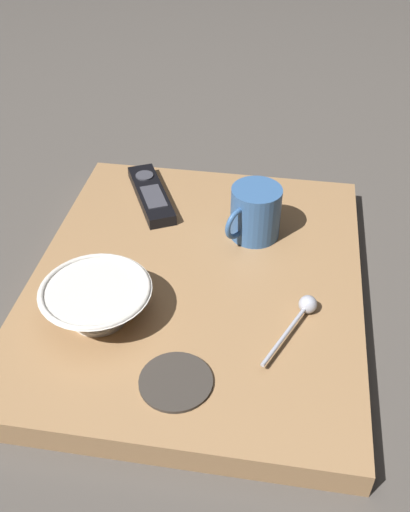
{
  "coord_description": "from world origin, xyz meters",
  "views": [
    {
      "loc": [
        -0.13,
        0.71,
        0.68
      ],
      "look_at": [
        -0.01,
        -0.03,
        0.06
      ],
      "focal_mm": 40.9,
      "sensor_mm": 36.0,
      "label": 1
    }
  ],
  "objects": [
    {
      "name": "coffee_mug",
      "position": [
        -0.08,
        -0.12,
        0.09
      ],
      "size": [
        0.09,
        0.11,
        0.1
      ],
      "color": "#33598C",
      "rests_on": "table"
    },
    {
      "name": "tv_remote_near",
      "position": [
        0.12,
        -0.21,
        0.06
      ],
      "size": [
        0.13,
        0.2,
        0.02
      ],
      "color": "black",
      "rests_on": "table"
    },
    {
      "name": "teaspoon",
      "position": [
        -0.18,
        0.07,
        0.06
      ],
      "size": [
        0.08,
        0.15,
        0.03
      ],
      "color": "#A3A5B2",
      "rests_on": "table"
    },
    {
      "name": "ground_plane",
      "position": [
        0.0,
        0.0,
        0.0
      ],
      "size": [
        6.0,
        6.0,
        0.0
      ],
      "primitive_type": "plane",
      "color": "#47423D"
    },
    {
      "name": "drink_coaster",
      "position": [
        -0.01,
        0.22,
        0.05
      ],
      "size": [
        0.1,
        0.1,
        0.01
      ],
      "color": "#332D28",
      "rests_on": "table"
    },
    {
      "name": "table",
      "position": [
        0.0,
        0.0,
        0.02
      ],
      "size": [
        0.54,
        0.65,
        0.04
      ],
      "color": "#936D47",
      "rests_on": "ground"
    },
    {
      "name": "cereal_bowl",
      "position": [
        0.13,
        0.12,
        0.08
      ],
      "size": [
        0.17,
        0.17,
        0.06
      ],
      "color": "beige",
      "rests_on": "table"
    }
  ]
}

